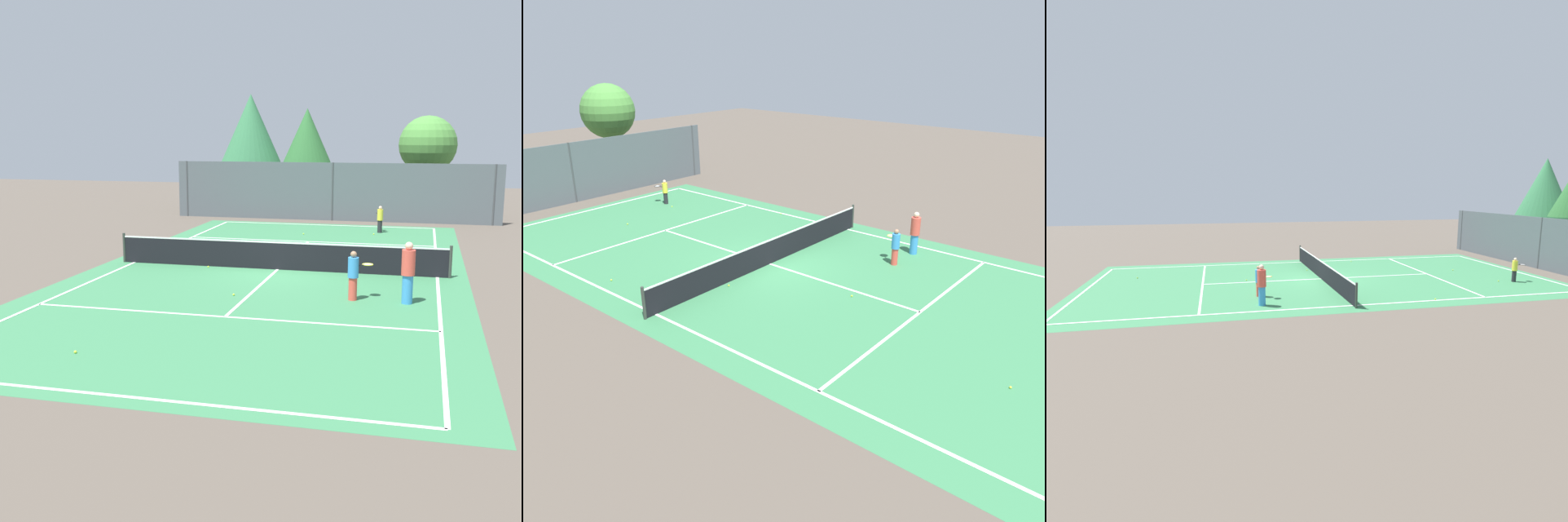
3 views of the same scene
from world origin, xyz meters
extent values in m
plane|color=brown|center=(0.00, 0.00, 0.00)|extent=(80.00, 80.00, 0.00)
cube|color=#387A4C|center=(0.00, 0.00, 0.00)|extent=(13.00, 25.00, 0.00)
cube|color=white|center=(-5.50, 0.00, 0.01)|extent=(0.10, 24.00, 0.01)
cube|color=white|center=(5.50, 0.00, 0.01)|extent=(0.10, 24.00, 0.01)
cube|color=white|center=(0.00, -12.00, 0.01)|extent=(11.00, 0.10, 0.01)
cube|color=white|center=(0.00, 12.00, 0.01)|extent=(11.00, 0.10, 0.01)
cube|color=white|center=(0.00, -6.40, 0.01)|extent=(11.00, 0.10, 0.01)
cube|color=white|center=(0.00, 6.40, 0.01)|extent=(11.00, 0.10, 0.01)
cube|color=white|center=(0.00, 0.00, 0.01)|extent=(0.10, 12.80, 0.01)
cylinder|color=#333833|center=(-5.90, 0.00, 0.55)|extent=(0.10, 0.10, 1.10)
cylinder|color=#333833|center=(5.90, 0.00, 0.55)|extent=(0.10, 0.10, 1.10)
cube|color=black|center=(0.00, 0.00, 0.47)|extent=(11.80, 0.03, 0.95)
cube|color=white|center=(0.00, 0.00, 0.97)|extent=(11.80, 0.04, 0.05)
cube|color=#515B60|center=(0.00, 14.00, 1.60)|extent=(18.00, 0.06, 3.20)
cylinder|color=#3F4447|center=(-8.50, 14.00, 1.60)|extent=(0.12, 0.12, 3.20)
cylinder|color=#3F4447|center=(0.00, 14.00, 1.60)|extent=(0.12, 0.12, 3.20)
cylinder|color=brown|center=(-6.09, 19.42, 1.13)|extent=(0.44, 0.44, 2.26)
cone|color=#337547|center=(-6.09, 19.42, 4.76)|extent=(4.49, 4.49, 4.99)
cylinder|color=#232328|center=(2.90, 9.95, 0.30)|extent=(0.22, 0.22, 0.61)
cylinder|color=yellow|center=(2.90, 9.95, 0.88)|extent=(0.28, 0.28, 0.53)
sphere|color=beige|center=(2.90, 9.95, 1.22)|extent=(0.16, 0.16, 0.16)
cylinder|color=black|center=(2.86, 10.23, 0.90)|extent=(0.06, 0.20, 0.03)
torus|color=black|center=(2.83, 10.48, 0.90)|extent=(0.37, 0.37, 0.03)
cylinder|color=silver|center=(2.83, 10.48, 0.90)|extent=(0.31, 0.31, 0.00)
cylinder|color=#E54C3F|center=(3.06, -3.77, 0.34)|extent=(0.25, 0.25, 0.67)
cylinder|color=#388CD8|center=(3.06, -3.77, 0.97)|extent=(0.31, 0.31, 0.59)
sphere|color=#A37556|center=(3.06, -3.77, 1.35)|extent=(0.18, 0.18, 0.18)
cylinder|color=black|center=(3.27, -3.55, 1.00)|extent=(0.16, 0.17, 0.03)
torus|color=yellow|center=(3.44, -3.36, 1.00)|extent=(0.47, 0.47, 0.03)
cylinder|color=silver|center=(3.44, -3.36, 1.00)|extent=(0.39, 0.39, 0.00)
cylinder|color=#388CD8|center=(4.60, -3.80, 0.41)|extent=(0.30, 0.30, 0.83)
cylinder|color=#E54C3F|center=(4.60, -3.80, 1.19)|extent=(0.38, 0.38, 0.72)
sphere|color=beige|center=(4.60, -3.80, 1.66)|extent=(0.22, 0.22, 0.22)
sphere|color=#CCE533|center=(-0.44, -4.09, 0.03)|extent=(0.07, 0.07, 0.07)
sphere|color=#CCE533|center=(5.37, 3.93, 0.03)|extent=(0.07, 0.07, 0.07)
sphere|color=#CCE533|center=(-2.34, -10.00, 0.03)|extent=(0.07, 0.07, 0.07)
sphere|color=#CCE533|center=(-0.60, 8.47, 0.03)|extent=(0.07, 0.07, 0.07)
sphere|color=#CCE533|center=(-2.51, -0.27, 0.03)|extent=(0.07, 0.07, 0.07)
sphere|color=#CCE533|center=(-4.89, 3.35, 0.03)|extent=(0.07, 0.07, 0.07)
sphere|color=#CCE533|center=(2.68, 9.19, 0.03)|extent=(0.07, 0.07, 0.07)
sphere|color=#CCE533|center=(-2.18, 0.72, 0.03)|extent=(0.07, 0.07, 0.07)
camera|label=1|loc=(4.96, -22.50, 4.74)|focal=45.57mm
camera|label=2|loc=(-14.53, -12.79, 7.92)|focal=36.86mm
camera|label=3|loc=(21.86, -5.61, 4.92)|focal=28.65mm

